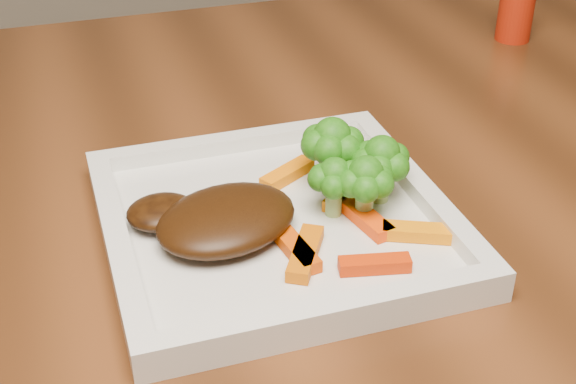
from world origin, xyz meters
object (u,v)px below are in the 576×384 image
object	(u,v)px
dining_table	(516,381)
steak	(226,219)
plate	(276,227)
spice_shaker	(517,4)

from	to	relation	value
dining_table	steak	xyz separation A→B (m)	(-0.39, -0.11, 0.40)
dining_table	plate	distance (m)	0.53
plate	steak	world-z (taller)	steak
dining_table	steak	bearing A→B (deg)	-164.15
steak	spice_shaker	distance (m)	0.56
plate	steak	distance (m)	0.05
steak	dining_table	bearing A→B (deg)	15.85
plate	spice_shaker	xyz separation A→B (m)	(0.41, 0.32, 0.04)
spice_shaker	dining_table	bearing A→B (deg)	-105.58
steak	spice_shaker	xyz separation A→B (m)	(0.45, 0.33, 0.02)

